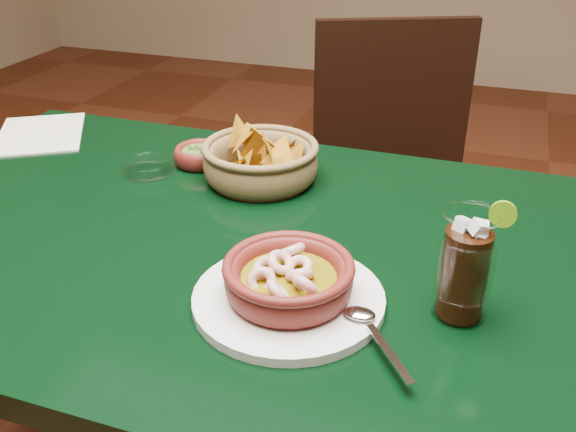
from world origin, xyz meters
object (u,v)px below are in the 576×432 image
(chip_basket, at_px, (261,161))
(dining_table, at_px, (212,282))
(dining_chair, at_px, (397,194))
(cola_drink, at_px, (465,267))
(shrimp_plate, at_px, (289,284))

(chip_basket, bearing_deg, dining_table, -93.50)
(dining_chair, height_order, cola_drink, dining_chair)
(dining_chair, relative_size, cola_drink, 5.56)
(dining_chair, distance_m, chip_basket, 0.60)
(dining_chair, height_order, chip_basket, dining_chair)
(dining_table, distance_m, cola_drink, 0.44)
(cola_drink, bearing_deg, dining_chair, 104.53)
(shrimp_plate, distance_m, chip_basket, 0.38)
(dining_table, relative_size, cola_drink, 7.18)
(dining_table, relative_size, chip_basket, 4.98)
(dining_table, distance_m, dining_chair, 0.74)
(dining_chair, relative_size, shrimp_plate, 3.01)
(dining_chair, bearing_deg, shrimp_plate, -90.33)
(shrimp_plate, height_order, cola_drink, cola_drink)
(dining_table, bearing_deg, chip_basket, 86.50)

